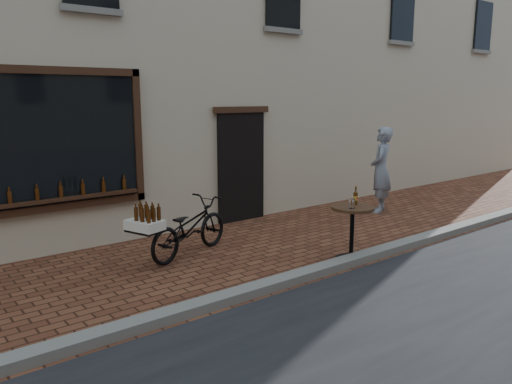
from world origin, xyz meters
TOP-DOWN VIEW (x-y plane):
  - ground at (0.00, 0.00)m, footprint 90.00×90.00m
  - kerb at (0.00, 0.20)m, footprint 90.00×0.25m
  - cargo_bicycle at (-0.16, 2.11)m, footprint 2.08×1.18m
  - bistro_table at (1.73, 0.35)m, footprint 0.67×0.67m
  - pedestrian at (4.77, 2.19)m, footprint 0.82×0.74m

SIDE VIEW (x-z plane):
  - ground at x=0.00m, z-range 0.00..0.00m
  - kerb at x=0.00m, z-range 0.00..0.12m
  - cargo_bicycle at x=-0.16m, z-range -0.02..0.96m
  - bistro_table at x=1.73m, z-range 0.04..1.18m
  - pedestrian at x=4.77m, z-range 0.00..1.87m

